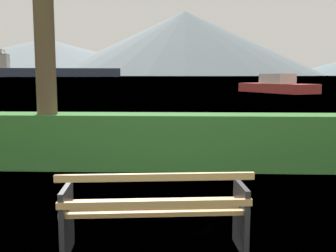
{
  "coord_description": "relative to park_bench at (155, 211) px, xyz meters",
  "views": [
    {
      "loc": [
        0.29,
        -3.83,
        1.75
      ],
      "look_at": [
        0.0,
        3.12,
        0.86
      ],
      "focal_mm": 43.1,
      "sensor_mm": 36.0,
      "label": 1
    }
  ],
  "objects": [
    {
      "name": "park_bench",
      "position": [
        0.0,
        0.0,
        0.0
      ],
      "size": [
        1.85,
        0.74,
        0.87
      ],
      "color": "tan",
      "rests_on": "ground_plane"
    },
    {
      "name": "distant_hills",
      "position": [
        -23.2,
        571.08,
        32.96
      ],
      "size": [
        882.45,
        435.77,
        86.64
      ],
      "color": "gray",
      "rests_on": "ground_plane"
    },
    {
      "name": "ground_plane",
      "position": [
        -0.01,
        0.06,
        -0.43
      ],
      "size": [
        1400.0,
        1400.0,
        0.0
      ],
      "primitive_type": "plane",
      "color": "olive"
    },
    {
      "name": "hedge_row",
      "position": [
        -0.01,
        3.61,
        0.08
      ],
      "size": [
        6.77,
        0.72,
        1.02
      ],
      "primitive_type": "cube",
      "color": "#387A33",
      "rests_on": "ground_plane"
    },
    {
      "name": "water_surface",
      "position": [
        -0.01,
        308.05,
        -0.43
      ],
      "size": [
        620.0,
        620.0,
        0.0
      ],
      "primitive_type": "plane",
      "color": "#7A99A8",
      "rests_on": "ground_plane"
    },
    {
      "name": "fishing_boat_near",
      "position": [
        9.11,
        35.39,
        0.2
      ],
      "size": [
        6.62,
        8.5,
        1.8
      ],
      "color": "#B2332D",
      "rests_on": "water_surface"
    },
    {
      "name": "cargo_ship_large",
      "position": [
        -99.97,
        260.02,
        4.5
      ],
      "size": [
        98.76,
        38.42,
        17.61
      ],
      "color": "#2D384C",
      "rests_on": "water_surface"
    }
  ]
}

